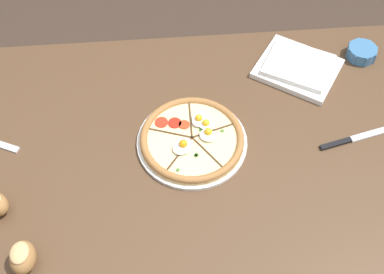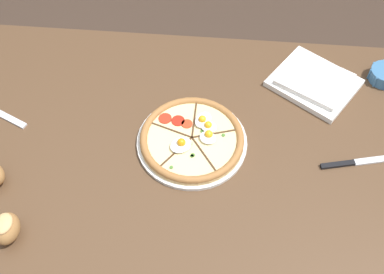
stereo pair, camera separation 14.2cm
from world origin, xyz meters
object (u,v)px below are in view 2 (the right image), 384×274
Objects in this scene: pizza at (192,139)px; bread_piece_near at (6,228)px; napkin_folded at (314,82)px; knife_main at (360,162)px; ramekin_bowl at (384,75)px; dining_table at (181,158)px.

bread_piece_near reaches higher than pizza.
napkin_folded is 0.32m from knife_main.
knife_main is at bearing -68.47° from napkin_folded.
napkin_folded is (0.38, 0.27, -0.00)m from pizza.
dining_table is at bearing -154.04° from ramekin_bowl.
bread_piece_near is 0.37× the size of knife_main.
ramekin_bowl is 0.36m from knife_main.
knife_main is (0.53, -0.03, 0.09)m from dining_table.
ramekin_bowl reaches higher than dining_table.
pizza is at bearing -144.86° from napkin_folded.
bread_piece_near is (-0.83, -0.60, 0.02)m from napkin_folded.
knife_main is at bearing -3.30° from pizza.
ramekin_bowl reaches higher than napkin_folded.
bread_piece_near is at bearing -141.07° from dining_table.
dining_table is 0.11m from pizza.
bread_piece_near is (-0.45, -0.34, 0.02)m from pizza.
knife_main is (-0.11, -0.34, -0.02)m from ramekin_bowl.
pizza is 3.19× the size of ramekin_bowl.
bread_piece_near is 1.00m from knife_main.
ramekin_bowl is at bearing 58.12° from knife_main.
dining_table is 0.55m from bread_piece_near.
ramekin_bowl is (0.61, 0.31, 0.00)m from pizza.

